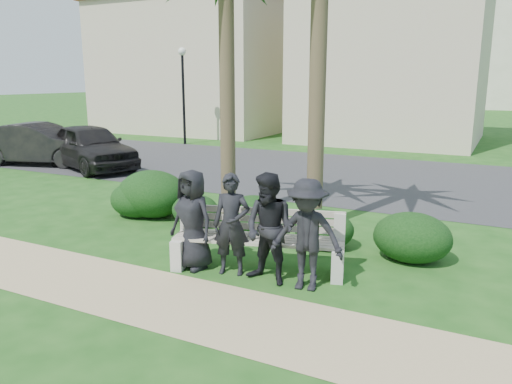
% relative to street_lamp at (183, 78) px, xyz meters
% --- Properties ---
extents(ground, '(160.00, 160.00, 0.00)m').
position_rel_street_lamp_xyz_m(ground, '(9.00, -12.00, -2.94)').
color(ground, '#194B15').
rests_on(ground, ground).
extents(footpath, '(30.00, 1.60, 0.01)m').
position_rel_street_lamp_xyz_m(footpath, '(9.00, -13.80, -2.94)').
color(footpath, tan).
rests_on(footpath, ground).
extents(asphalt_street, '(160.00, 8.00, 0.01)m').
position_rel_street_lamp_xyz_m(asphalt_street, '(9.00, -4.00, -2.94)').
color(asphalt_street, '#2D2D30').
rests_on(asphalt_street, ground).
extents(stucco_bldg_left, '(10.40, 8.40, 7.30)m').
position_rel_street_lamp_xyz_m(stucco_bldg_left, '(-3.00, 6.00, 0.72)').
color(stucco_bldg_left, beige).
rests_on(stucco_bldg_left, ground).
extents(stucco_bldg_right, '(8.40, 8.40, 7.30)m').
position_rel_street_lamp_xyz_m(stucco_bldg_right, '(8.00, 6.00, 0.72)').
color(stucco_bldg_right, beige).
rests_on(stucco_bldg_right, ground).
extents(street_lamp, '(0.36, 0.36, 4.29)m').
position_rel_street_lamp_xyz_m(street_lamp, '(0.00, 0.00, 0.00)').
color(street_lamp, black).
rests_on(street_lamp, ground).
extents(park_bench, '(2.81, 1.31, 0.93)m').
position_rel_street_lamp_xyz_m(park_bench, '(9.98, -12.27, -2.52)').
color(park_bench, '#A29988').
rests_on(park_bench, ground).
extents(man_a, '(0.84, 0.62, 1.59)m').
position_rel_street_lamp_xyz_m(man_a, '(9.00, -12.63, -2.15)').
color(man_a, black).
rests_on(man_a, ground).
extents(man_b, '(0.66, 0.52, 1.57)m').
position_rel_street_lamp_xyz_m(man_b, '(9.66, -12.57, -2.16)').
color(man_b, black).
rests_on(man_b, ground).
extents(man_c, '(0.89, 0.74, 1.64)m').
position_rel_street_lamp_xyz_m(man_c, '(10.33, -12.63, -2.12)').
color(man_c, black).
rests_on(man_c, ground).
extents(man_d, '(1.10, 0.72, 1.61)m').
position_rel_street_lamp_xyz_m(man_d, '(10.89, -12.59, -2.14)').
color(man_d, black).
rests_on(man_d, ground).
extents(hedge_a, '(1.21, 1.00, 0.79)m').
position_rel_street_lamp_xyz_m(hedge_a, '(6.18, -10.65, -2.55)').
color(hedge_a, black).
rests_on(hedge_a, ground).
extents(hedge_b, '(1.60, 1.32, 1.04)m').
position_rel_street_lamp_xyz_m(hedge_b, '(6.47, -10.46, -2.42)').
color(hedge_b, black).
rests_on(hedge_b, ground).
extents(hedge_c, '(1.01, 0.84, 0.66)m').
position_rel_street_lamp_xyz_m(hedge_c, '(7.70, -10.64, -2.61)').
color(hedge_c, black).
rests_on(hedge_c, ground).
extents(hedge_d, '(1.15, 0.95, 0.75)m').
position_rel_street_lamp_xyz_m(hedge_d, '(8.98, -10.50, -2.57)').
color(hedge_d, black).
rests_on(hedge_d, ground).
extents(hedge_e, '(1.09, 0.90, 0.71)m').
position_rel_street_lamp_xyz_m(hedge_e, '(10.50, -10.75, -2.59)').
color(hedge_e, black).
rests_on(hedge_e, ground).
extents(hedge_f, '(1.28, 1.05, 0.83)m').
position_rel_street_lamp_xyz_m(hedge_f, '(12.03, -10.71, -2.53)').
color(hedge_f, black).
rests_on(hedge_f, ground).
extents(car_a, '(4.71, 3.25, 1.49)m').
position_rel_street_lamp_xyz_m(car_a, '(0.90, -6.70, -2.20)').
color(car_a, black).
rests_on(car_a, ground).
extents(car_b, '(4.60, 2.70, 1.43)m').
position_rel_street_lamp_xyz_m(car_b, '(-1.25, -6.88, -2.23)').
color(car_b, black).
rests_on(car_b, ground).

